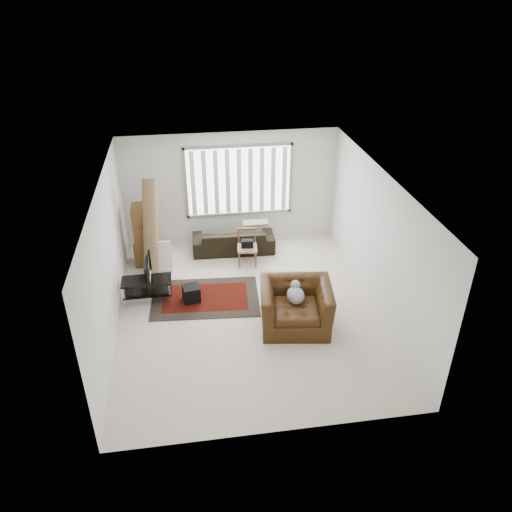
{
  "coord_description": "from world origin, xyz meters",
  "views": [
    {
      "loc": [
        -1.05,
        -7.89,
        5.83
      ],
      "look_at": [
        0.2,
        0.3,
        1.05
      ],
      "focal_mm": 35.0,
      "sensor_mm": 36.0,
      "label": 1
    }
  ],
  "objects_px": {
    "moving_boxes": "(146,237)",
    "side_chair": "(247,246)",
    "tv_stand": "(147,285)",
    "sofa": "(233,237)",
    "armchair": "(296,303)"
  },
  "relations": [
    {
      "from": "sofa",
      "to": "tv_stand",
      "type": "bearing_deg",
      "value": 45.14
    },
    {
      "from": "tv_stand",
      "to": "sofa",
      "type": "bearing_deg",
      "value": 42.89
    },
    {
      "from": "moving_boxes",
      "to": "sofa",
      "type": "xyz_separation_m",
      "value": [
        1.97,
        0.26,
        -0.29
      ]
    },
    {
      "from": "moving_boxes",
      "to": "side_chair",
      "type": "height_order",
      "value": "moving_boxes"
    },
    {
      "from": "side_chair",
      "to": "sofa",
      "type": "bearing_deg",
      "value": 116.12
    },
    {
      "from": "side_chair",
      "to": "armchair",
      "type": "xyz_separation_m",
      "value": [
        0.58,
        -2.38,
        0.04
      ]
    },
    {
      "from": "tv_stand",
      "to": "side_chair",
      "type": "height_order",
      "value": "side_chair"
    },
    {
      "from": "moving_boxes",
      "to": "side_chair",
      "type": "xyz_separation_m",
      "value": [
        2.21,
        -0.38,
        -0.2
      ]
    },
    {
      "from": "moving_boxes",
      "to": "sofa",
      "type": "height_order",
      "value": "moving_boxes"
    },
    {
      "from": "tv_stand",
      "to": "moving_boxes",
      "type": "relative_size",
      "value": 0.7
    },
    {
      "from": "moving_boxes",
      "to": "armchair",
      "type": "height_order",
      "value": "moving_boxes"
    },
    {
      "from": "tv_stand",
      "to": "side_chair",
      "type": "distance_m",
      "value": 2.46
    },
    {
      "from": "side_chair",
      "to": "tv_stand",
      "type": "bearing_deg",
      "value": -146.53
    },
    {
      "from": "tv_stand",
      "to": "moving_boxes",
      "type": "distance_m",
      "value": 1.57
    },
    {
      "from": "sofa",
      "to": "side_chair",
      "type": "distance_m",
      "value": 0.69
    }
  ]
}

